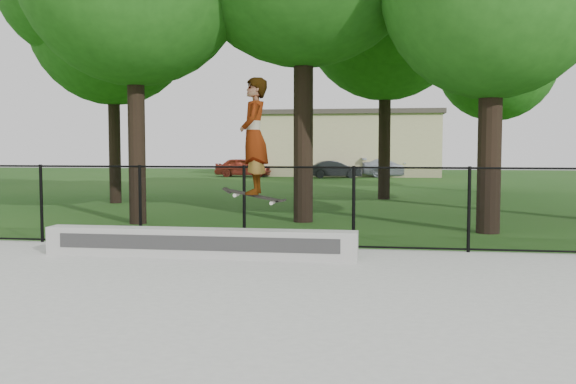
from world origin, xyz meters
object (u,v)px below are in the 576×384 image
object	(u,v)px
car_c	(394,167)
skater_airborne	(254,138)
car_a	(243,167)
grind_ledge	(199,243)
car_b	(335,169)

from	to	relation	value
car_c	skater_airborne	world-z (taller)	skater_airborne
car_a	car_c	world-z (taller)	car_c
grind_ledge	car_b	bearing A→B (deg)	90.05
car_a	skater_airborne	bearing A→B (deg)	-169.88
car_b	car_c	size ratio (longest dim) A/B	0.72
grind_ledge	car_b	xyz separation A→B (m)	(-0.02, 29.13, 0.23)
grind_ledge	skater_airborne	size ratio (longest dim) A/B	2.57
car_c	skater_airborne	xyz separation A→B (m)	(-2.64, -31.09, 1.40)
grind_ledge	car_a	xyz separation A→B (m)	(-5.98, 29.90, 0.31)
car_c	skater_airborne	size ratio (longest dim) A/B	1.98
grind_ledge	car_c	distance (m)	31.22
car_b	grind_ledge	bearing A→B (deg)	167.71
grind_ledge	skater_airborne	xyz separation A→B (m)	(0.96, -0.09, 1.75)
grind_ledge	skater_airborne	distance (m)	1.99
car_c	car_b	bearing A→B (deg)	105.59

